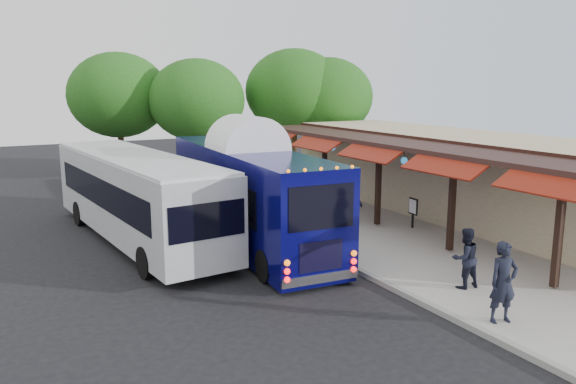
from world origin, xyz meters
TOP-DOWN VIEW (x-y plane):
  - ground at (0.00, 0.00)m, footprint 90.00×90.00m
  - sidewalk at (5.00, 4.00)m, footprint 10.00×40.00m
  - curb at (0.05, 4.00)m, footprint 0.20×40.00m
  - station_shelter at (8.38, 4.00)m, footprint 8.15×20.00m
  - coach_bus at (-1.45, 4.92)m, footprint 3.16×11.65m
  - city_bus at (-5.05, 6.92)m, footprint 3.76×12.17m
  - ped_a at (0.75, -4.82)m, footprint 0.81×0.63m
  - ped_b at (1.69, -2.71)m, footprint 0.89×0.73m
  - ped_c at (1.49, 9.96)m, footprint 1.08×0.52m
  - ped_d at (3.40, 5.28)m, footprint 1.12×0.76m
  - sign_board at (4.81, 3.08)m, footprint 0.11×0.55m
  - tree_left at (1.35, 18.25)m, footprint 5.63×5.63m
  - tree_mid at (7.57, 17.71)m, footprint 6.18×6.18m
  - tree_right at (9.40, 16.78)m, footprint 5.77×5.77m
  - tree_far at (-2.52, 21.15)m, footprint 5.94×5.94m

SIDE VIEW (x-z plane):
  - ground at x=0.00m, z-range 0.00..0.00m
  - sidewalk at x=5.00m, z-range 0.00..0.15m
  - curb at x=0.05m, z-range -0.01..0.15m
  - ped_d at x=3.40m, z-range 0.15..1.75m
  - sign_board at x=4.81m, z-range 0.36..1.56m
  - ped_b at x=1.69m, z-range 0.15..1.86m
  - ped_c at x=1.49m, z-range 0.15..1.95m
  - ped_a at x=0.75m, z-range 0.15..2.12m
  - city_bus at x=-5.05m, z-range 0.17..3.39m
  - station_shelter at x=8.38m, z-range 0.05..3.65m
  - coach_bus at x=-1.45m, z-range 0.14..3.83m
  - tree_left at x=1.35m, z-range 1.20..8.41m
  - tree_right at x=9.40m, z-range 1.23..8.62m
  - tree_far at x=-2.52m, z-range 1.27..8.88m
  - tree_mid at x=7.57m, z-range 1.32..9.24m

